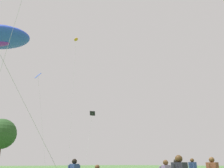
{
  "coord_description": "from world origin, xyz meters",
  "views": [
    {
      "loc": [
        -9.48,
        -5.24,
        1.39
      ],
      "look_at": [
        1.11,
        6.3,
        6.55
      ],
      "focal_mm": 38.73,
      "sensor_mm": 36.0,
      "label": 1
    }
  ],
  "objects_px": {
    "small_kite_delta_white": "(76,42)",
    "small_kite_stunt_black": "(92,116)",
    "tree_shrub_far": "(1,134)",
    "small_kite_tiny_distant": "(38,79)"
  },
  "relations": [
    {
      "from": "small_kite_delta_white",
      "to": "small_kite_stunt_black",
      "type": "height_order",
      "value": "small_kite_delta_white"
    },
    {
      "from": "tree_shrub_far",
      "to": "small_kite_delta_white",
      "type": "bearing_deg",
      "value": -91.8
    },
    {
      "from": "small_kite_tiny_distant",
      "to": "small_kite_stunt_black",
      "type": "bearing_deg",
      "value": -155.29
    },
    {
      "from": "small_kite_delta_white",
      "to": "small_kite_stunt_black",
      "type": "relative_size",
      "value": 2.01
    },
    {
      "from": "small_kite_delta_white",
      "to": "tree_shrub_far",
      "type": "bearing_deg",
      "value": 25.54
    },
    {
      "from": "small_kite_delta_white",
      "to": "small_kite_stunt_black",
      "type": "distance_m",
      "value": 11.45
    },
    {
      "from": "small_kite_stunt_black",
      "to": "small_kite_tiny_distant",
      "type": "xyz_separation_m",
      "value": [
        -8.61,
        1.48,
        4.36
      ]
    },
    {
      "from": "small_kite_delta_white",
      "to": "tree_shrub_far",
      "type": "height_order",
      "value": "small_kite_delta_white"
    },
    {
      "from": "small_kite_delta_white",
      "to": "tree_shrub_far",
      "type": "distance_m",
      "value": 30.04
    },
    {
      "from": "small_kite_stunt_black",
      "to": "tree_shrub_far",
      "type": "height_order",
      "value": "tree_shrub_far"
    }
  ]
}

